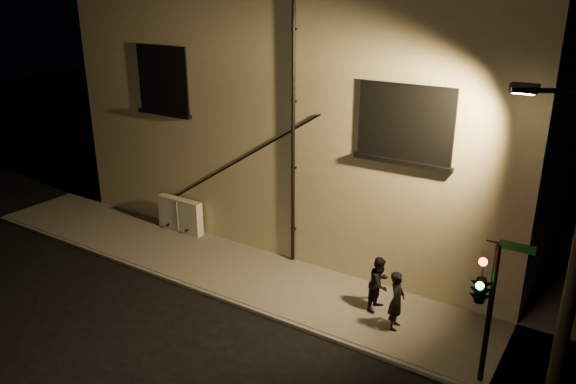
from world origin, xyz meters
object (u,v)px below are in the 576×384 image
Objects in this scene: pedestrian_a at (397,300)px; traffic_signal at (481,288)px; utility_cabinet at (180,215)px; streetlamp_pole at (575,241)px; pedestrian_b at (380,283)px.

pedestrian_a is 2.83m from traffic_signal.
pedestrian_a is at bearing 155.87° from traffic_signal.
pedestrian_a is 0.46× the size of traffic_signal.
utility_cabinet is 12.99m from streetlamp_pole.
pedestrian_a is 1.04× the size of pedestrian_b.
traffic_signal is at bearing -112.93° from pedestrian_b.
streetlamp_pole is at bearing -106.34° from pedestrian_a.
pedestrian_b is at bearing 165.57° from streetlamp_pole.
utility_cabinet is at bearing 71.95° from pedestrian_a.
streetlamp_pole reaches higher than pedestrian_a.
pedestrian_a is 0.23× the size of streetlamp_pole.
utility_cabinet is 0.54× the size of traffic_signal.
pedestrian_a reaches higher than pedestrian_b.
traffic_signal is at bearing -12.91° from utility_cabinet.
pedestrian_b is 5.37m from streetlamp_pole.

